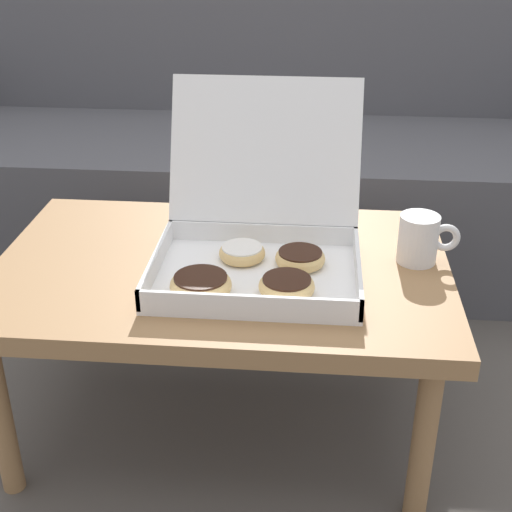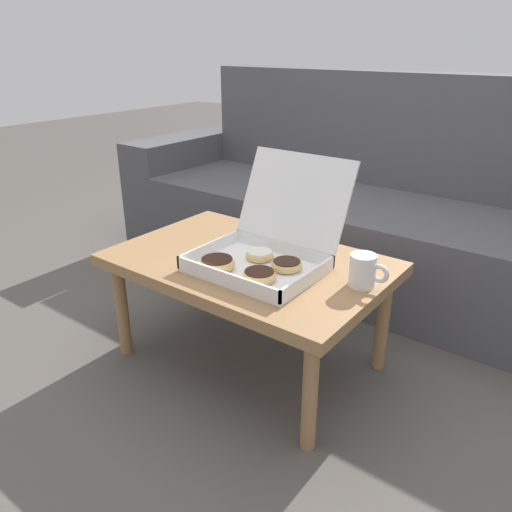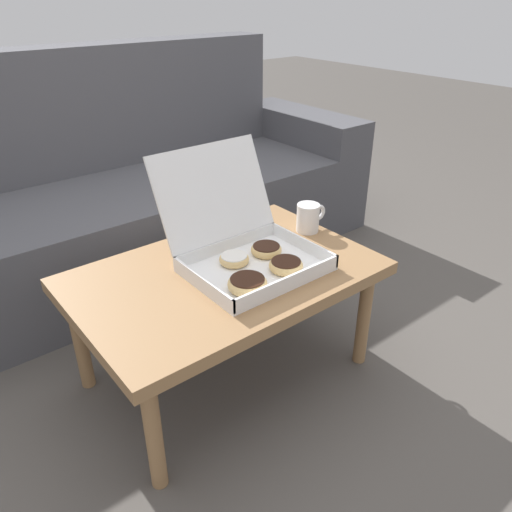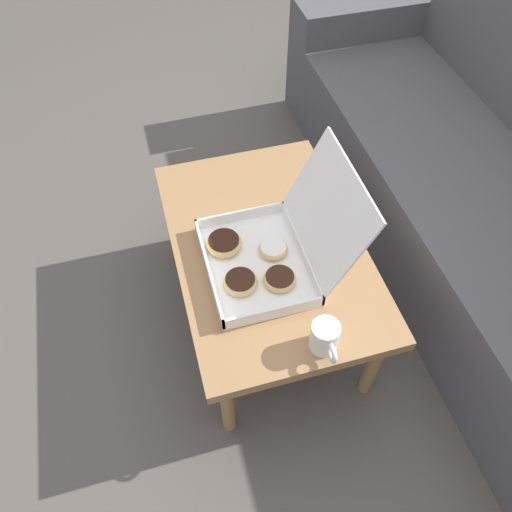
# 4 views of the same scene
# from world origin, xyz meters

# --- Properties ---
(ground_plane) EXTENTS (12.00, 12.00, 0.00)m
(ground_plane) POSITION_xyz_m (0.00, 0.00, 0.00)
(ground_plane) COLOR #514C47
(couch) EXTENTS (2.55, 0.79, 0.95)m
(couch) POSITION_xyz_m (0.00, 0.81, 0.32)
(couch) COLOR #4C4C51
(couch) RESTS_ON ground_plane
(coffee_table) EXTENTS (0.92, 0.60, 0.40)m
(coffee_table) POSITION_xyz_m (0.00, -0.14, 0.36)
(coffee_table) COLOR #997047
(coffee_table) RESTS_ON ground_plane
(pastry_box) EXTENTS (0.40, 0.43, 0.33)m
(pastry_box) POSITION_xyz_m (0.07, -0.15, 0.46)
(pastry_box) COLOR white
(pastry_box) RESTS_ON coffee_table
(coffee_mug) EXTENTS (0.12, 0.08, 0.10)m
(coffee_mug) POSITION_xyz_m (0.40, -0.09, 0.45)
(coffee_mug) COLOR white
(coffee_mug) RESTS_ON coffee_table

